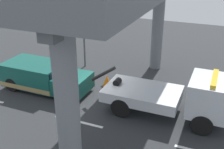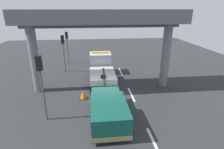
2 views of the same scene
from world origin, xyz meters
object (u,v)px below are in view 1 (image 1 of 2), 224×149
towed_van_green (43,77)px  traffic_cone_orange (107,81)px  tow_truck_white (181,96)px  traffic_light_near (84,22)px

towed_van_green → traffic_cone_orange: (3.36, 1.77, -0.44)m
tow_truck_white → traffic_cone_orange: size_ratio=10.24×
traffic_light_near → traffic_cone_orange: traffic_light_near is taller
tow_truck_white → traffic_cone_orange: tow_truck_white is taller
tow_truck_white → traffic_cone_orange: 5.10m
tow_truck_white → towed_van_green: (-8.06, -0.00, -0.42)m
tow_truck_white → traffic_light_near: bearing=151.2°
towed_van_green → tow_truck_white: bearing=0.0°
towed_van_green → traffic_cone_orange: towed_van_green is taller
towed_van_green → traffic_light_near: bearing=80.9°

